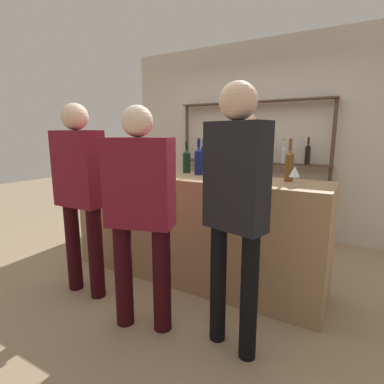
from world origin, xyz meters
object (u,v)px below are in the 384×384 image
counter_bottle_0 (199,160)px  counter_bottle_2 (187,160)px  customer_center (140,205)px  customer_right (235,198)px  customer_left (80,187)px  ice_bucket (147,162)px  counter_bottle_1 (289,165)px  wine_glass (295,172)px  cork_jar (105,163)px  server_behind_counter (245,176)px

counter_bottle_0 → counter_bottle_2: counter_bottle_0 is taller
customer_center → customer_right: bearing=-97.3°
customer_center → customer_left: bearing=63.6°
ice_bucket → customer_left: bearing=-99.2°
ice_bucket → counter_bottle_1: bearing=3.7°
wine_glass → customer_left: bearing=-158.7°
counter_bottle_2 → cork_jar: bearing=-166.3°
counter_bottle_0 → counter_bottle_2: size_ratio=1.08×
counter_bottle_0 → ice_bucket: bearing=-172.1°
counter_bottle_2 → ice_bucket: (-0.40, -0.17, -0.02)m
counter_bottle_0 → customer_right: 1.18m
counter_bottle_1 → customer_right: size_ratio=0.21×
server_behind_counter → customer_center: size_ratio=1.02×
counter_bottle_2 → wine_glass: size_ratio=2.16×
counter_bottle_2 → wine_glass: (1.18, -0.30, -0.02)m
counter_bottle_1 → counter_bottle_2: bearing=176.1°
cork_jar → server_behind_counter: size_ratio=0.09×
ice_bucket → server_behind_counter: 1.15m
counter_bottle_0 → customer_center: (0.07, -1.01, -0.24)m
counter_bottle_0 → counter_bottle_1: 0.89m
ice_bucket → server_behind_counter: bearing=41.0°
wine_glass → server_behind_counter: bearing=129.5°
customer_left → counter_bottle_1: bearing=-61.2°
wine_glass → server_behind_counter: (-0.72, 0.88, -0.19)m
counter_bottle_0 → wine_glass: counter_bottle_0 is taller
counter_bottle_2 → cork_jar: counter_bottle_2 is taller
customer_left → server_behind_counter: customer_left is taller
counter_bottle_2 → wine_glass: counter_bottle_2 is taller
cork_jar → ice_bucket: bearing=6.6°
customer_center → counter_bottle_1: bearing=-55.5°
customer_right → cork_jar: bearing=83.8°
wine_glass → customer_left: customer_left is taller
wine_glass → cork_jar: 2.15m
counter_bottle_1 → counter_bottle_2: counter_bottle_1 is taller
cork_jar → customer_center: size_ratio=0.09×
cork_jar → customer_right: (1.93, -0.75, -0.07)m
server_behind_counter → wine_glass: bearing=44.3°
customer_left → cork_jar: bearing=30.9°
cork_jar → customer_right: customer_right is taller
customer_left → customer_center: 0.81m
counter_bottle_1 → customer_left: (-1.61, -0.89, -0.19)m
server_behind_counter → customer_center: server_behind_counter is taller
server_behind_counter → customer_center: 1.68m
counter_bottle_2 → cork_jar: 1.00m
counter_bottle_1 → customer_right: bearing=-98.1°
cork_jar → server_behind_counter: (1.43, 0.81, -0.15)m
customer_right → customer_left: bearing=104.5°
server_behind_counter → counter_bottle_0: bearing=-16.7°
customer_left → customer_right: bearing=-90.8°
counter_bottle_2 → wine_glass: bearing=-14.4°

